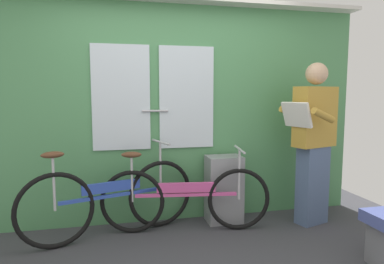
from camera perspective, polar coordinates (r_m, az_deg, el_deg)
name	(u,v)px	position (r m, az deg, el deg)	size (l,w,h in m)	color
train_door_wall	(172,108)	(3.78, -3.37, 3.96)	(4.29, 0.28, 2.39)	#4C8C56
bicycle_near_door	(111,199)	(3.51, -13.27, -10.81)	(1.69, 0.65, 0.92)	black
bicycle_leaning_behind	(185,198)	(3.56, -1.13, -10.88)	(1.72, 0.45, 0.86)	black
passenger_reading_newspaper	(313,140)	(3.89, 19.49, -1.26)	(0.63, 0.57, 1.73)	slate
trash_bin_by_wall	(224,189)	(3.85, 5.29, -9.37)	(0.38, 0.28, 0.73)	gray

